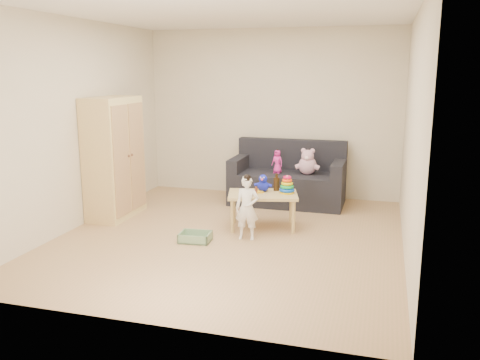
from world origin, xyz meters
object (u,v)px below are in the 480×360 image
(sofa, at_px, (287,188))
(toddler, at_px, (247,209))
(play_table, at_px, (263,211))
(wardrobe, at_px, (114,158))

(sofa, relative_size, toddler, 2.24)
(sofa, relative_size, play_table, 1.94)
(play_table, bearing_deg, toddler, -99.23)
(wardrobe, relative_size, toddler, 2.18)
(wardrobe, distance_m, sofa, 2.57)
(wardrobe, bearing_deg, sofa, 31.57)
(toddler, bearing_deg, play_table, 75.09)
(wardrobe, xyz_separation_m, play_table, (2.06, 0.03, -0.59))
(sofa, xyz_separation_m, play_table, (-0.07, -1.28, -0.01))
(toddler, bearing_deg, wardrobe, 161.60)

